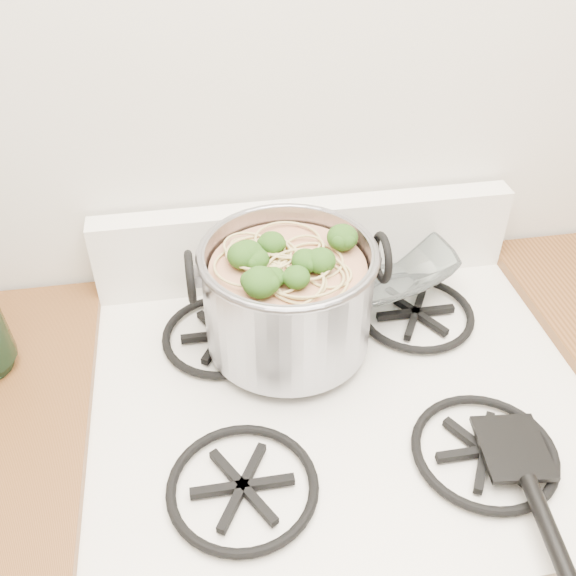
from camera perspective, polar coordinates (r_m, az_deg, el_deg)
The scene contains 4 objects.
gas_range at distance 1.39m, azimuth 3.69°, elevation -22.30°, with size 0.76×0.66×0.92m.
stock_pot at distance 1.00m, azimuth 0.00°, elevation -0.74°, with size 0.31×0.28×0.19m.
spatula at distance 0.95m, azimuth 19.44°, elevation -12.98°, with size 0.29×0.31×0.02m, color black, non-canonical shape.
glass_bowl at distance 1.18m, azimuth 6.95°, elevation 1.38°, with size 0.11×0.11×0.03m, color white.
Camera 1 is at (-0.19, 0.61, 1.65)m, focal length 40.00 mm.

